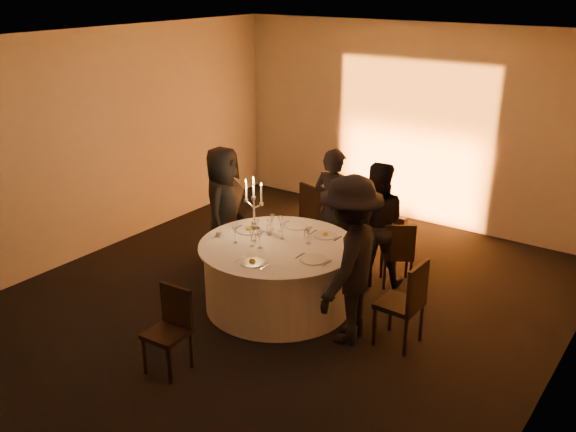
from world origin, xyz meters
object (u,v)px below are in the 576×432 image
Objects in this scene: guest_left at (224,208)px; chair_left at (225,222)px; candelabra at (254,211)px; banquet_table at (278,275)px; chair_back_right at (398,251)px; guest_back_right at (376,224)px; chair_back_left at (317,214)px; guest_back_left at (334,209)px; coffee_cup at (219,234)px; chair_right at (407,300)px; guest_right at (349,261)px; chair_front at (171,325)px.

chair_left is at bearing 19.32° from guest_left.
chair_left is 1.14m from candelabra.
chair_back_right is at bearing 53.50° from banquet_table.
guest_back_right is 2.33× the size of candelabra.
guest_left reaches higher than banquet_table.
candelabra is at bearing -147.54° from chair_left.
guest_back_left reaches higher than chair_back_left.
guest_back_left is 2.39× the size of candelabra.
coffee_cup is (-0.69, -0.20, 0.42)m from banquet_table.
guest_back_right is at bearing 46.21° from coffee_cup.
candelabra is at bearing 63.02° from coffee_cup.
chair_back_right is 0.89× the size of chair_right.
chair_back_left reaches higher than chair_left.
guest_back_left is (1.15, 0.82, -0.01)m from guest_left.
guest_right reaches higher than chair_left.
chair_left is 0.91× the size of chair_back_left.
chair_right is 2.37m from chair_front.
guest_right is at bearing -13.48° from candelabra.
chair_back_right is at bearing 178.97° from guest_back_left.
chair_left is 0.56× the size of guest_back_left.
candelabra is (0.89, -0.49, 0.50)m from chair_left.
candelabra is at bearing 98.63° from chair_front.
banquet_table is 1.59m from chair_right.
chair_back_right is at bearing 67.03° from chair_front.
guest_right is (-0.56, -0.21, 0.36)m from chair_right.
guest_back_right is at bearing 72.01° from chair_front.
guest_right reaches higher than chair_front.
guest_right reaches higher than chair_back_right.
chair_front is (-1.02, -2.85, 0.00)m from chair_back_right.
banquet_table is 1.63m from chair_front.
chair_front is 1.89m from guest_right.
chair_right is (2.05, -1.51, -0.02)m from chair_back_left.
chair_back_right is 7.69× the size of coffee_cup.
guest_back_left is 1.80m from guest_right.
chair_front is at bearing -93.66° from banquet_table.
guest_back_left is at bearing -36.95° from chair_back_right.
chair_back_left is at bearing -54.92° from guest_left.
chair_left is 2.64m from chair_front.
guest_back_left reaches higher than chair_back_right.
guest_back_left is at bearing -37.43° from guest_back_right.
guest_right is (1.02, -0.17, 0.51)m from banquet_table.
chair_right reaches higher than coffee_cup.
guest_back_right is 1.40m from guest_right.
guest_right is (1.12, 1.46, 0.43)m from chair_front.
guest_right is at bearing -127.02° from guest_left.
chair_right reaches higher than chair_front.
banquet_table is at bearing -86.93° from chair_right.
chair_right is at bearing 6.14° from coffee_cup.
chair_left reaches higher than banquet_table.
guest_right reaches higher than guest_back_right.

